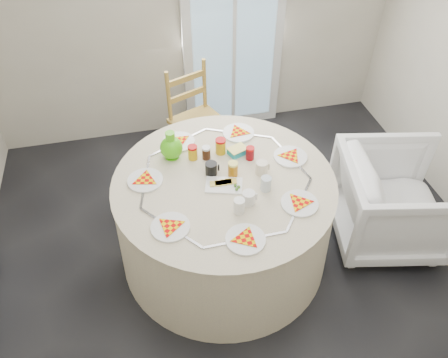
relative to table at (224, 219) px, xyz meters
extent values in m
plane|color=black|center=(0.10, -0.21, -0.38)|extent=(4.00, 4.00, 0.00)
cube|color=#BCB5A3|center=(0.10, 1.79, 0.93)|extent=(4.00, 0.02, 2.60)
cube|color=silver|center=(0.50, 1.74, 0.68)|extent=(1.00, 0.08, 2.10)
cylinder|color=beige|center=(0.00, 0.00, 0.00)|extent=(1.63, 1.63, 0.83)
imported|color=white|center=(1.35, -0.13, 0.02)|extent=(0.94, 0.98, 0.86)
cube|color=#18A3B5|center=(0.16, 0.26, 0.41)|extent=(0.16, 0.14, 0.05)
camera|label=1|loc=(-0.51, -2.17, 2.51)|focal=35.00mm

